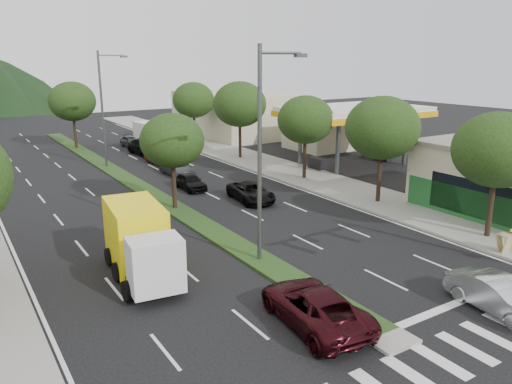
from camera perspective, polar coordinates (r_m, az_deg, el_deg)
ground at (r=18.64m, az=14.40°, el=-15.72°), size 160.00×160.00×0.00m
sidewalk_right at (r=44.29m, az=2.05°, el=2.93°), size 5.00×90.00×0.15m
median at (r=41.55m, az=-14.75°, el=1.60°), size 1.60×56.00×0.12m
crosswalk at (r=17.57m, az=19.36°, el=-18.19°), size 19.00×2.20×0.01m
gas_canopy at (r=45.32m, az=11.17°, el=8.79°), size 12.20×8.20×5.25m
bldg_right_far at (r=63.47m, az=-2.48°, el=8.93°), size 10.00×16.00×5.20m
tree_r_a at (r=28.54m, az=25.91°, el=4.34°), size 4.60×4.60×6.63m
tree_r_b at (r=33.33m, az=14.25°, el=7.11°), size 4.80×4.80×6.94m
tree_r_c at (r=39.24m, az=5.68°, el=8.21°), size 4.40×4.40×6.48m
tree_r_d at (r=47.43m, az=-1.87°, el=9.98°), size 5.00×5.00×7.17m
tree_r_e at (r=56.26m, az=-7.16°, el=10.38°), size 4.60×4.60×6.71m
tree_med_near at (r=31.48m, az=-9.57°, el=5.80°), size 4.00×4.00×6.02m
tree_med_far at (r=56.14m, az=-20.27°, el=9.69°), size 4.80×4.80×6.94m
streetlight_near at (r=22.65m, az=0.86°, el=5.39°), size 2.60×0.25×10.00m
streetlight_mid at (r=45.50m, az=-16.96°, el=9.64°), size 2.60×0.25×10.00m
sedan_silver at (r=21.39m, az=25.97°, el=-10.58°), size 1.89×4.29×1.37m
suv_maroon at (r=18.62m, az=6.68°, el=-12.81°), size 2.93×5.37×1.43m
car_queue_a at (r=36.99m, az=-7.54°, el=1.21°), size 1.51×3.60×1.22m
car_queue_b at (r=41.88m, az=-9.08°, el=2.82°), size 1.80×4.35×1.26m
car_queue_c at (r=46.57m, az=-11.11°, el=3.91°), size 1.53×3.69×1.19m
car_queue_d at (r=33.71m, az=-0.59°, el=-0.00°), size 2.58×4.67×1.24m
car_queue_e at (r=56.13m, az=-14.09°, el=5.65°), size 1.64×3.75×1.26m
car_queue_f at (r=51.36m, az=-12.58°, el=5.04°), size 2.41×5.32×1.51m
box_truck at (r=22.77m, az=-13.16°, el=-5.74°), size 3.02×6.47×3.08m
motorhome at (r=50.66m, az=-10.76°, el=6.00°), size 3.31×8.17×3.05m
a_frame_sign at (r=27.40m, az=26.52°, el=-5.08°), size 0.56×0.64×1.24m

